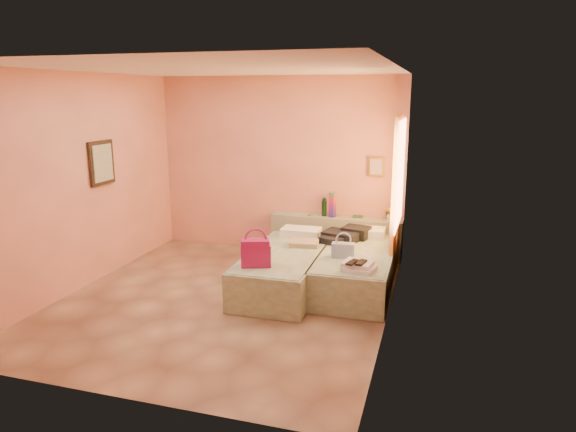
# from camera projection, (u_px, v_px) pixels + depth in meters

# --- Properties ---
(ground) EXTENTS (4.50, 4.50, 0.00)m
(ground) POSITION_uv_depth(u_px,v_px,m) (226.00, 299.00, 6.46)
(ground) COLOR tan
(ground) RESTS_ON ground
(room_walls) EXTENTS (4.02, 4.51, 2.81)m
(room_walls) POSITION_uv_depth(u_px,v_px,m) (255.00, 153.00, 6.52)
(room_walls) COLOR #F99D85
(room_walls) RESTS_ON ground
(headboard_ledge) EXTENTS (2.05, 0.30, 0.65)m
(headboard_ledge) POSITION_uv_depth(u_px,v_px,m) (336.00, 237.00, 8.08)
(headboard_ledge) COLOR gray
(headboard_ledge) RESTS_ON ground
(bed_left) EXTENTS (0.93, 2.01, 0.50)m
(bed_left) POSITION_uv_depth(u_px,v_px,m) (285.00, 270.00, 6.78)
(bed_left) COLOR #B4D4AA
(bed_left) RESTS_ON ground
(bed_right) EXTENTS (0.93, 2.01, 0.50)m
(bed_right) POSITION_uv_depth(u_px,v_px,m) (356.00, 270.00, 6.80)
(bed_right) COLOR #B4D4AA
(bed_right) RESTS_ON ground
(water_bottle) EXTENTS (0.10, 0.10, 0.28)m
(water_bottle) POSITION_uv_depth(u_px,v_px,m) (324.00, 207.00, 8.03)
(water_bottle) COLOR #153A1C
(water_bottle) RESTS_ON headboard_ledge
(rainbow_box) EXTENTS (0.11, 0.11, 0.39)m
(rainbow_box) POSITION_uv_depth(u_px,v_px,m) (332.00, 205.00, 7.95)
(rainbow_box) COLOR #AC155A
(rainbow_box) RESTS_ON headboard_ledge
(small_dish) EXTENTS (0.13, 0.13, 0.03)m
(small_dish) POSITION_uv_depth(u_px,v_px,m) (311.00, 215.00, 8.06)
(small_dish) COLOR #50936C
(small_dish) RESTS_ON headboard_ledge
(green_book) EXTENTS (0.17, 0.13, 0.03)m
(green_book) POSITION_uv_depth(u_px,v_px,m) (358.00, 217.00, 7.96)
(green_book) COLOR #294D36
(green_book) RESTS_ON headboard_ledge
(flower_vase) EXTENTS (0.22, 0.22, 0.26)m
(flower_vase) POSITION_uv_depth(u_px,v_px,m) (391.00, 213.00, 7.71)
(flower_vase) COLOR silver
(flower_vase) RESTS_ON headboard_ledge
(magenta_handbag) EXTENTS (0.40, 0.31, 0.33)m
(magenta_handbag) POSITION_uv_depth(u_px,v_px,m) (256.00, 252.00, 6.15)
(magenta_handbag) COLOR #AC155A
(magenta_handbag) RESTS_ON bed_left
(khaki_garment) EXTENTS (0.43, 0.36, 0.07)m
(khaki_garment) POSITION_uv_depth(u_px,v_px,m) (304.00, 243.00, 7.00)
(khaki_garment) COLOR tan
(khaki_garment) RESTS_ON bed_left
(clothes_pile) EXTENTS (0.66, 0.66, 0.16)m
(clothes_pile) POSITION_uv_depth(u_px,v_px,m) (345.00, 235.00, 7.24)
(clothes_pile) COLOR black
(clothes_pile) RESTS_ON bed_right
(blue_handbag) EXTENTS (0.30, 0.15, 0.18)m
(blue_handbag) POSITION_uv_depth(u_px,v_px,m) (343.00, 250.00, 6.49)
(blue_handbag) COLOR #456EA6
(blue_handbag) RESTS_ON bed_right
(towel_stack) EXTENTS (0.41, 0.37, 0.10)m
(towel_stack) POSITION_uv_depth(u_px,v_px,m) (359.00, 266.00, 6.01)
(towel_stack) COLOR silver
(towel_stack) RESTS_ON bed_right
(sandal_pair) EXTENTS (0.22, 0.25, 0.02)m
(sandal_pair) POSITION_uv_depth(u_px,v_px,m) (357.00, 263.00, 5.96)
(sandal_pair) COLOR black
(sandal_pair) RESTS_ON towel_stack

